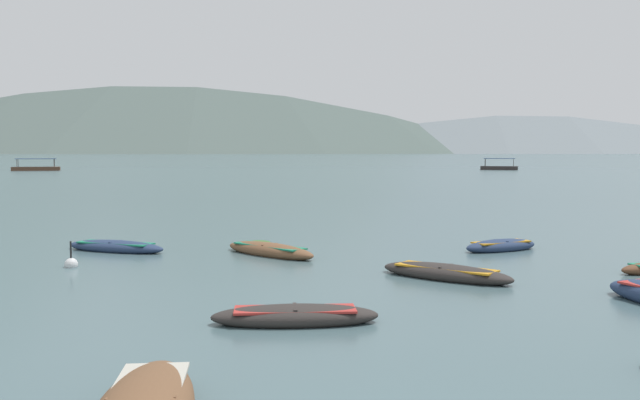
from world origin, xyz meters
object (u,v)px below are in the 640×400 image
(rowboat_4, at_px, (446,273))
(rowboat_9, at_px, (295,316))
(rowboat_1, at_px, (501,246))
(ferry_0, at_px, (499,168))
(rowboat_7, at_px, (116,247))
(mooring_buoy, at_px, (71,264))
(rowboat_5, at_px, (270,250))
(ferry_1, at_px, (36,168))

(rowboat_4, distance_m, rowboat_9, 6.90)
(rowboat_1, xyz_separation_m, rowboat_9, (-8.76, -10.32, -0.01))
(rowboat_9, relative_size, ferry_0, 0.49)
(rowboat_7, distance_m, mooring_buoy, 3.67)
(ferry_0, bearing_deg, rowboat_5, -115.06)
(rowboat_5, relative_size, mooring_buoy, 4.12)
(ferry_1, bearing_deg, rowboat_7, -73.21)
(rowboat_9, bearing_deg, rowboat_1, 49.65)
(rowboat_4, relative_size, ferry_0, 0.50)
(rowboat_1, xyz_separation_m, ferry_1, (-48.99, 115.42, 0.28))
(ferry_0, relative_size, mooring_buoy, 7.84)
(rowboat_9, xyz_separation_m, ferry_1, (-40.23, 125.73, 0.28))
(rowboat_5, distance_m, rowboat_7, 6.01)
(rowboat_9, relative_size, ferry_1, 0.41)
(rowboat_5, distance_m, rowboat_9, 10.17)
(rowboat_9, height_order, ferry_0, ferry_0)
(rowboat_1, bearing_deg, rowboat_4, -125.16)
(ferry_1, bearing_deg, rowboat_5, -70.85)
(rowboat_4, relative_size, ferry_1, 0.42)
(rowboat_9, relative_size, mooring_buoy, 3.81)
(rowboat_4, bearing_deg, rowboat_9, -135.38)
(rowboat_7, xyz_separation_m, mooring_buoy, (-0.81, -3.58, -0.06))
(rowboat_1, bearing_deg, rowboat_9, -130.35)
(ferry_1, bearing_deg, rowboat_4, -69.53)
(rowboat_5, relative_size, rowboat_7, 0.96)
(rowboat_7, xyz_separation_m, ferry_1, (-34.36, 113.87, 0.28))
(ferry_0, bearing_deg, mooring_buoy, -117.40)
(rowboat_4, relative_size, rowboat_9, 1.03)
(rowboat_5, distance_m, ferry_1, 122.33)
(rowboat_4, xyz_separation_m, rowboat_7, (-10.78, 7.02, -0.01))
(rowboat_7, distance_m, ferry_0, 122.86)
(rowboat_7, bearing_deg, ferry_0, 62.17)
(rowboat_4, height_order, rowboat_7, rowboat_4)
(ferry_1, height_order, mooring_buoy, ferry_1)
(rowboat_1, relative_size, rowboat_9, 0.91)
(rowboat_7, bearing_deg, mooring_buoy, -102.76)
(rowboat_4, height_order, ferry_0, ferry_0)
(ferry_0, relative_size, ferry_1, 0.84)
(rowboat_1, bearing_deg, rowboat_5, -179.04)
(rowboat_7, height_order, ferry_1, ferry_1)
(rowboat_7, xyz_separation_m, rowboat_9, (5.87, -11.87, 0.00))
(ferry_1, xyz_separation_m, mooring_buoy, (33.55, -117.45, -0.35))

